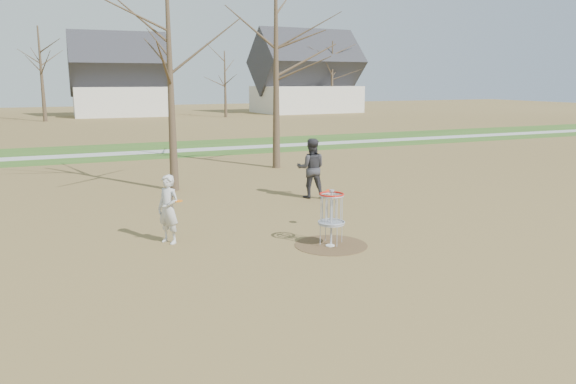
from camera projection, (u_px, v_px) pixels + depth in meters
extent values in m
plane|color=brown|center=(331.00, 245.00, 13.80)|extent=(160.00, 160.00, 0.00)
cube|color=#2D5119|center=(162.00, 149.00, 32.67)|extent=(160.00, 8.00, 0.01)
cube|color=#9E9E99|center=(166.00, 151.00, 31.77)|extent=(160.00, 1.50, 0.01)
cylinder|color=#47331E|center=(331.00, 245.00, 13.80)|extent=(1.80, 1.80, 0.01)
imported|color=silver|center=(168.00, 209.00, 13.84)|extent=(0.69, 0.75, 1.72)
imported|color=#302F34|center=(311.00, 168.00, 19.18)|extent=(1.22, 1.10, 2.05)
cylinder|color=white|center=(330.00, 246.00, 13.70)|extent=(0.22, 0.22, 0.02)
cylinder|color=#F53D0C|center=(330.00, 191.00, 15.11)|extent=(0.23, 0.22, 0.09)
cylinder|color=orange|center=(178.00, 201.00, 13.71)|extent=(0.22, 0.22, 0.02)
cylinder|color=#9EA3AD|center=(331.00, 219.00, 13.67)|extent=(0.05, 0.05, 1.35)
cylinder|color=#9EA3AD|center=(331.00, 224.00, 13.69)|extent=(0.64, 0.64, 0.04)
torus|color=#9EA3AD|center=(332.00, 195.00, 13.55)|extent=(0.60, 0.60, 0.04)
torus|color=red|center=(332.00, 194.00, 13.55)|extent=(0.60, 0.60, 0.04)
cone|color=#382B1E|center=(171.00, 87.00, 19.92)|extent=(0.32, 0.32, 7.50)
cone|color=#382B1E|center=(276.00, 74.00, 25.12)|extent=(0.36, 0.36, 8.50)
cone|color=#382B1E|center=(41.00, 74.00, 53.69)|extent=(0.40, 0.40, 9.00)
cone|color=#382B1E|center=(225.00, 84.00, 60.05)|extent=(0.32, 0.32, 7.00)
cone|color=#382B1E|center=(332.00, 77.00, 67.19)|extent=(0.38, 0.38, 8.50)
cube|color=silver|center=(121.00, 101.00, 62.79)|extent=(10.24, 7.34, 3.20)
pyramid|color=#2D2D33|center=(119.00, 71.00, 62.13)|extent=(10.74, 7.36, 3.55)
cube|color=silver|center=(306.00, 99.00, 69.62)|extent=(12.40, 8.62, 3.20)
pyramid|color=#2D2D33|center=(306.00, 69.00, 68.91)|extent=(13.00, 8.65, 4.06)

